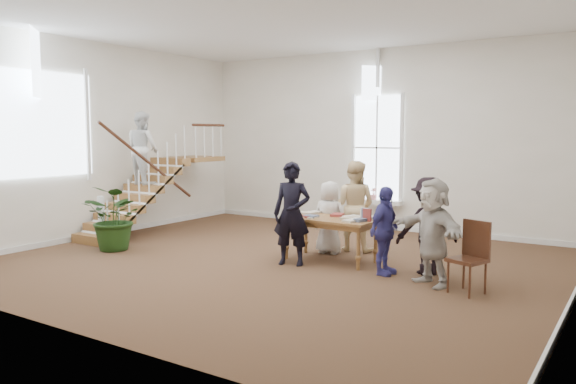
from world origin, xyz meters
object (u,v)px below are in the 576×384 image
Objects in this scene: woman_cluster_a at (385,231)px; person_yellow at (354,206)px; woman_cluster_c at (433,232)px; police_officer at (292,214)px; elderly_woman at (329,217)px; woman_cluster_b at (428,226)px; side_chair at (471,252)px; floor_plant at (116,218)px; library_table at (332,222)px.

person_yellow is at bearing 45.30° from woman_cluster_a.
person_yellow is at bearing 175.21° from woman_cluster_c.
police_officer reaches higher than elderly_woman.
woman_cluster_a is 0.91× the size of woman_cluster_b.
elderly_woman is at bearing -172.83° from woman_cluster_c.
elderly_woman is 0.85× the size of woman_cluster_c.
woman_cluster_c is at bearing 75.96° from woman_cluster_b.
woman_cluster_b is at bearing 144.39° from person_yellow.
woman_cluster_b is at bearing 162.14° from side_chair.
floor_plant is 7.04m from side_chair.
police_officer is at bearing -160.31° from side_chair.
floor_plant is (-3.73, -0.89, -0.27)m from police_officer.
person_yellow is (0.30, 0.50, 0.20)m from elderly_woman.
person_yellow is at bearing 96.20° from library_table.
elderly_woman is 1.91m from woman_cluster_a.
side_chair is (0.94, -0.75, -0.22)m from woman_cluster_b.
elderly_woman is 0.78× the size of person_yellow.
woman_cluster_a reaches higher than elderly_woman.
library_table is 2.88m from side_chair.
library_table is 1.10m from person_yellow.
woman_cluster_c is (2.52, -1.21, 0.13)m from elderly_woman.
elderly_woman is (0.10, 1.25, -0.22)m from police_officer.
side_chair is at bearing -12.05° from library_table.
floor_plant is 1.24× the size of side_chair.
woman_cluster_b is at bearing 147.57° from woman_cluster_c.
library_table is at bearing 20.31° from floor_plant.
library_table is 1.05× the size of woman_cluster_c.
person_yellow is at bearing 32.60° from floor_plant.
police_officer is 3.27m from side_chair.
woman_cluster_b is at bearing -49.02° from woman_cluster_a.
woman_cluster_c is at bearing -167.90° from side_chair.
floor_plant is at bearing -138.86° from woman_cluster_c.
person_yellow is 2.01m from woman_cluster_a.
side_chair is (3.26, -0.05, -0.33)m from police_officer.
police_officer is at bearing 13.43° from floor_plant.
elderly_woman is at bearing 178.20° from side_chair.
library_table is 1.85m from woman_cluster_b.
police_officer is 1.25× the size of woman_cluster_a.
library_table is at bearing 75.39° from woman_cluster_a.
woman_cluster_a is 0.88× the size of woman_cluster_c.
person_yellow reaches higher than woman_cluster_a.
person_yellow is 1.22× the size of woman_cluster_a.
library_table is at bearing -173.83° from side_chair.
woman_cluster_a is (1.62, -1.01, 0.03)m from elderly_woman.
woman_cluster_c is at bearing -98.41° from woman_cluster_a.
side_chair is (6.99, 0.84, -0.06)m from floor_plant.
elderly_woman is 3.42m from side_chair.
floor_plant is (-4.20, -1.56, -0.07)m from library_table.
library_table is at bearing -37.98° from woman_cluster_b.
woman_cluster_c reaches higher than woman_cluster_b.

